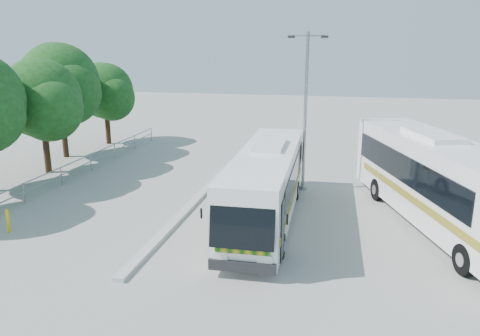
% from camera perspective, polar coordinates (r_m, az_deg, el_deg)
% --- Properties ---
extents(ground, '(100.00, 100.00, 0.00)m').
position_cam_1_polar(ground, '(19.86, -0.80, -6.38)').
color(ground, gray).
rests_on(ground, ground).
extents(kerb_divider, '(0.40, 16.00, 0.15)m').
position_cam_1_polar(kerb_divider, '(22.23, -5.41, -3.88)').
color(kerb_divider, '#B2B2AD').
rests_on(kerb_divider, ground).
extents(railing, '(0.06, 22.00, 1.00)m').
position_cam_1_polar(railing, '(27.01, -19.86, 0.14)').
color(railing, gray).
rests_on(railing, ground).
extents(tree_far_c, '(4.97, 4.69, 6.49)m').
position_cam_1_polar(tree_far_c, '(28.48, -22.97, 7.79)').
color(tree_far_c, '#382314').
rests_on(tree_far_c, ground).
extents(tree_far_d, '(5.62, 5.30, 7.33)m').
position_cam_1_polar(tree_far_d, '(32.14, -21.04, 9.66)').
color(tree_far_d, '#382314').
rests_on(tree_far_d, ground).
extents(tree_far_e, '(4.54, 4.28, 5.92)m').
position_cam_1_polar(tree_far_e, '(35.73, -16.02, 8.99)').
color(tree_far_e, '#382314').
rests_on(tree_far_e, ground).
extents(coach_main, '(2.47, 10.83, 2.99)m').
position_cam_1_polar(coach_main, '(19.33, 3.23, -1.86)').
color(coach_main, white).
rests_on(coach_main, ground).
extents(coach_adjacent, '(6.18, 12.75, 3.49)m').
position_cam_1_polar(coach_adjacent, '(20.20, 23.35, -1.54)').
color(coach_adjacent, white).
rests_on(coach_adjacent, ground).
extents(lamppost, '(1.90, 0.34, 7.77)m').
position_cam_1_polar(lamppost, '(23.25, 8.00, 7.55)').
color(lamppost, gray).
rests_on(lamppost, ground).
extents(bollard, '(0.15, 0.15, 0.96)m').
position_cam_1_polar(bollard, '(20.62, -26.43, -5.77)').
color(bollard, gold).
rests_on(bollard, ground).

